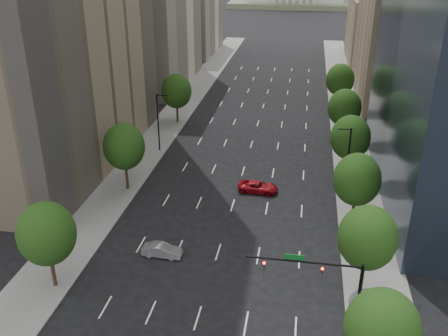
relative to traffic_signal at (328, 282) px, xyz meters
The scene contains 21 objects.
sidewalk_left 40.05m from the traffic_signal, 130.94° to the left, with size 6.00×200.00×0.15m, color slate.
sidewalk_right 30.84m from the traffic_signal, 80.59° to the left, with size 6.00×200.00×0.15m, color slate.
midrise_cream_left 82.12m from the traffic_signal, 115.95° to the left, with size 14.00×30.00×35.00m, color beige.
filler_left 111.86m from the traffic_signal, 108.53° to the left, with size 14.00×26.00×18.00m, color beige.
parking_tan_right 72.16m from the traffic_signal, 78.32° to the left, with size 14.00×30.00×30.00m, color #8C7759.
filler_right 104.05m from the traffic_signal, 82.00° to the left, with size 14.00×26.00×16.00m, color #8C7759.
tree_right_0 6.09m from the traffic_signal, 55.21° to the right, with size 5.20×5.20×8.39m.
tree_right_1 6.96m from the traffic_signal, 59.96° to the left, with size 5.20×5.20×8.75m.
tree_right_2 18.34m from the traffic_signal, 79.09° to the left, with size 5.20×5.20×8.61m.
tree_right_3 30.21m from the traffic_signal, 83.40° to the left, with size 5.20×5.20×8.89m.
tree_right_4 44.14m from the traffic_signal, 85.49° to the left, with size 5.20×5.20×8.46m.
tree_right_5 60.11m from the traffic_signal, 86.69° to the left, with size 5.20×5.20×8.75m.
tree_left_0 24.62m from the traffic_signal, behind, with size 5.20×5.20×8.75m.
tree_left_1 32.96m from the traffic_signal, 138.11° to the left, with size 5.20×5.20×8.97m.
tree_left_2 53.91m from the traffic_signal, 117.07° to the left, with size 5.20×5.20×8.68m.
streetlight_rn 25.17m from the traffic_signal, 83.37° to the left, with size 1.70×0.20×9.00m.
streetlight_ln 42.42m from the traffic_signal, 124.40° to the left, with size 1.70×0.20×9.00m.
traffic_signal is the anchor object (origin of this frame).
foothills 571.52m from the traffic_signal, 87.57° to the left, with size 720.00×413.00×263.00m.
car_silver 18.64m from the traffic_signal, 152.48° to the left, with size 1.42×4.08×1.35m, color gray.
car_red_far 25.74m from the traffic_signal, 108.10° to the left, with size 2.34×5.06×1.41m, color maroon.
Camera 1 is at (7.71, -2.46, 29.57)m, focal length 39.97 mm.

